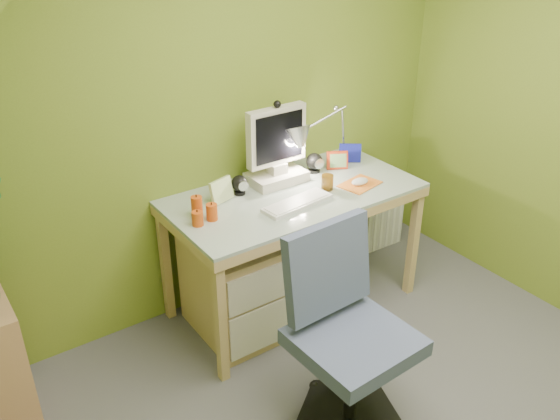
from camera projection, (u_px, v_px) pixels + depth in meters
wall_back at (220, 115)px, 3.37m from camera, size 3.20×0.01×2.40m
slope_ceiling at (174, 111)px, 1.40m from camera, size 1.10×3.20×1.10m
desk at (293, 250)px, 3.61m from camera, size 1.47×0.74×0.79m
monitor at (276, 142)px, 3.43m from camera, size 0.37×0.22×0.51m
speaker_left at (239, 185)px, 3.38m from camera, size 0.11×0.11×0.11m
speaker_right at (314, 163)px, 3.65m from camera, size 0.10×0.10×0.12m
keyboard at (297, 203)px, 3.28m from camera, size 0.43×0.18×0.02m
mousepad at (360, 184)px, 3.51m from camera, size 0.27×0.22×0.01m
mouse at (360, 182)px, 3.50m from camera, size 0.13×0.09×0.04m
amber_tumbler at (327, 182)px, 3.43m from camera, size 0.08×0.08×0.09m
candle_cluster at (201, 210)px, 3.10m from camera, size 0.17×0.15×0.12m
photo_frame_red at (337, 160)px, 3.70m from camera, size 0.13×0.08×0.11m
photo_frame_blue at (350, 153)px, 3.79m from camera, size 0.12×0.10×0.12m
photo_frame_green at (221, 191)px, 3.29m from camera, size 0.15×0.06×0.13m
desk_lamp at (336, 121)px, 3.65m from camera, size 0.54×0.24×0.58m
task_chair at (354, 338)px, 2.69m from camera, size 0.60×0.60×1.04m
radiator at (378, 223)px, 4.35m from camera, size 0.36×0.16×0.36m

